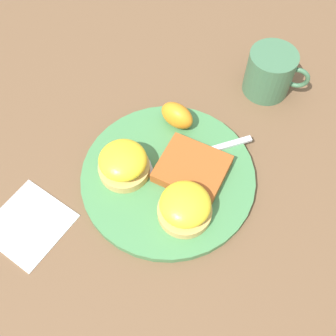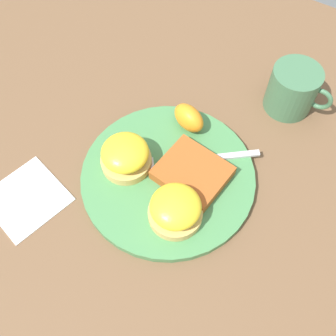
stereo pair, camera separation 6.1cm
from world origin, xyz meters
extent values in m
plane|color=brown|center=(0.00, 0.00, 0.00)|extent=(1.10, 1.10, 0.00)
cylinder|color=#47844C|center=(0.00, 0.00, 0.01)|extent=(0.28, 0.28, 0.01)
cylinder|color=tan|center=(-0.07, -0.02, 0.02)|extent=(0.08, 0.08, 0.02)
ellipsoid|color=yellow|center=(-0.07, -0.02, 0.05)|extent=(0.08, 0.08, 0.03)
cylinder|color=tan|center=(0.05, -0.06, 0.02)|extent=(0.08, 0.08, 0.02)
ellipsoid|color=yellow|center=(0.05, -0.06, 0.05)|extent=(0.08, 0.08, 0.03)
cube|color=#A55120|center=(0.03, 0.02, 0.02)|extent=(0.11, 0.10, 0.02)
ellipsoid|color=orange|center=(-0.02, 0.10, 0.04)|extent=(0.07, 0.05, 0.04)
cube|color=silver|center=(0.06, 0.08, 0.02)|extent=(0.10, 0.08, 0.00)
cube|color=silver|center=(-0.05, -0.01, 0.02)|extent=(0.05, 0.05, 0.00)
cylinder|color=#42704C|center=(0.10, 0.24, 0.04)|extent=(0.08, 0.08, 0.08)
torus|color=#42704C|center=(0.15, 0.24, 0.05)|extent=(0.04, 0.01, 0.04)
cube|color=white|center=(-0.17, -0.15, 0.00)|extent=(0.13, 0.13, 0.00)
camera|label=1|loc=(0.10, -0.29, 0.56)|focal=42.00mm
camera|label=2|loc=(0.16, -0.26, 0.56)|focal=42.00mm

